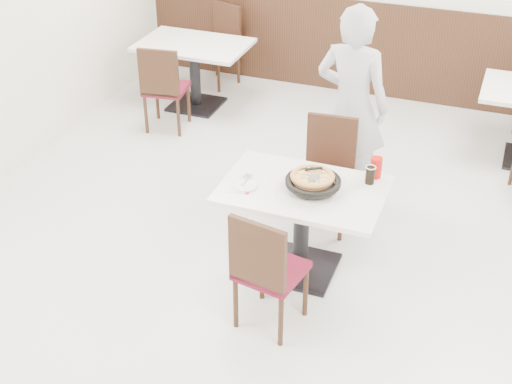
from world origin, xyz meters
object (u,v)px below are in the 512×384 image
(pizza, at_px, (312,179))
(side_plate, at_px, (245,185))
(red_cup, at_px, (376,167))
(bg_table_left, at_px, (195,75))
(main_table, at_px, (301,230))
(bg_chair_left_near, at_px, (166,86))
(chair_near, at_px, (271,268))
(diner_person, at_px, (352,106))
(chair_far, at_px, (326,177))
(bg_chair_left_far, at_px, (217,46))
(pizza_pan, at_px, (313,185))
(cola_glass, at_px, (370,175))

(pizza, bearing_deg, side_plate, -157.85)
(red_cup, bearing_deg, pizza, -144.36)
(bg_table_left, bearing_deg, main_table, -50.59)
(red_cup, height_order, bg_table_left, red_cup)
(pizza, height_order, bg_table_left, pizza)
(pizza, relative_size, bg_chair_left_near, 0.32)
(chair_near, bearing_deg, bg_chair_left_near, 139.90)
(diner_person, bearing_deg, bg_chair_left_near, -11.42)
(red_cup, height_order, diner_person, diner_person)
(side_plate, xyz_separation_m, bg_table_left, (-1.63, 2.61, -0.38))
(main_table, distance_m, chair_far, 0.67)
(chair_far, distance_m, bg_chair_left_far, 3.24)
(pizza, bearing_deg, bg_chair_left_near, 139.66)
(pizza_pan, relative_size, diner_person, 0.18)
(cola_glass, bearing_deg, bg_chair_left_far, 130.60)
(side_plate, distance_m, bg_chair_left_far, 3.69)
(pizza_pan, bearing_deg, chair_far, 96.53)
(pizza_pan, xyz_separation_m, cola_glass, (0.37, 0.24, 0.02))
(main_table, distance_m, bg_chair_left_near, 2.81)
(main_table, bearing_deg, bg_chair_left_far, 123.09)
(pizza_pan, height_order, cola_glass, cola_glass)
(chair_near, xyz_separation_m, side_plate, (-0.39, 0.51, 0.28))
(cola_glass, relative_size, red_cup, 0.81)
(bg_table_left, bearing_deg, chair_near, -57.03)
(bg_chair_left_near, bearing_deg, pizza_pan, -49.06)
(chair_far, distance_m, diner_person, 0.69)
(chair_far, bearing_deg, chair_near, 85.13)
(side_plate, distance_m, red_cup, 0.99)
(chair_near, height_order, bg_table_left, chair_near)
(pizza_pan, relative_size, red_cup, 2.02)
(main_table, xyz_separation_m, red_cup, (0.46, 0.35, 0.45))
(side_plate, bearing_deg, cola_glass, 23.81)
(main_table, height_order, side_plate, side_plate)
(chair_far, bearing_deg, main_table, 85.81)
(main_table, distance_m, bg_table_left, 3.21)
(pizza, distance_m, red_cup, 0.50)
(main_table, distance_m, cola_glass, 0.67)
(bg_chair_left_near, bearing_deg, cola_glass, -40.98)
(side_plate, bearing_deg, pizza, 22.15)
(main_table, height_order, chair_near, chair_near)
(pizza, relative_size, diner_person, 0.17)
(red_cup, relative_size, bg_chair_left_far, 0.17)
(cola_glass, bearing_deg, diner_person, 111.88)
(chair_near, relative_size, red_cup, 5.94)
(bg_table_left, bearing_deg, chair_far, -41.77)
(main_table, bearing_deg, bg_chair_left_near, 138.07)
(main_table, distance_m, pizza_pan, 0.42)
(chair_near, relative_size, bg_table_left, 0.79)
(cola_glass, distance_m, bg_chair_left_near, 3.03)
(main_table, bearing_deg, diner_person, 87.58)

